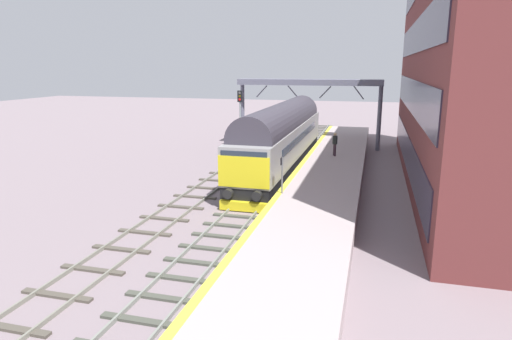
# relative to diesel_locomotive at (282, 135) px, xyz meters

# --- Properties ---
(ground_plane) EXTENTS (140.00, 140.00, 0.00)m
(ground_plane) POSITION_rel_diesel_locomotive_xyz_m (-0.00, -4.93, -2.48)
(ground_plane) COLOR slate
(ground_plane) RESTS_ON ground
(track_main) EXTENTS (2.50, 60.00, 0.15)m
(track_main) POSITION_rel_diesel_locomotive_xyz_m (-0.00, -4.93, -2.43)
(track_main) COLOR gray
(track_main) RESTS_ON ground
(track_adjacent_west) EXTENTS (2.50, 60.00, 0.15)m
(track_adjacent_west) POSITION_rel_diesel_locomotive_xyz_m (-3.31, -4.93, -2.43)
(track_adjacent_west) COLOR slate
(track_adjacent_west) RESTS_ON ground
(station_platform) EXTENTS (4.00, 44.00, 1.01)m
(station_platform) POSITION_rel_diesel_locomotive_xyz_m (3.60, -4.93, -1.98)
(station_platform) COLOR #A69798
(station_platform) RESTS_ON ground
(station_building) EXTENTS (4.78, 28.47, 13.89)m
(station_building) POSITION_rel_diesel_locomotive_xyz_m (10.60, -0.63, 4.46)
(station_building) COLOR brown
(station_building) RESTS_ON ground
(diesel_locomotive) EXTENTS (2.74, 19.00, 4.68)m
(diesel_locomotive) POSITION_rel_diesel_locomotive_xyz_m (0.00, 0.00, 0.00)
(diesel_locomotive) COLOR black
(diesel_locomotive) RESTS_ON ground
(signal_post_near) EXTENTS (0.44, 0.22, 5.09)m
(signal_post_near) POSITION_rel_diesel_locomotive_xyz_m (-5.27, 7.40, 0.75)
(signal_post_near) COLOR gray
(signal_post_near) RESTS_ON ground
(platform_number_sign) EXTENTS (0.10, 0.44, 1.82)m
(platform_number_sign) POSITION_rel_diesel_locomotive_xyz_m (1.88, -9.03, -0.26)
(platform_number_sign) COLOR slate
(platform_number_sign) RESTS_ON station_platform
(waiting_passenger) EXTENTS (0.46, 0.47, 1.64)m
(waiting_passenger) POSITION_rel_diesel_locomotive_xyz_m (3.54, 1.13, -0.49)
(waiting_passenger) COLOR #37242F
(waiting_passenger) RESTS_ON station_platform
(overhead_footbridge) EXTENTS (12.61, 2.00, 6.02)m
(overhead_footbridge) POSITION_rel_diesel_locomotive_xyz_m (0.40, 9.58, 2.98)
(overhead_footbridge) COLOR slate
(overhead_footbridge) RESTS_ON ground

